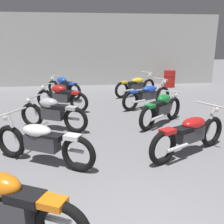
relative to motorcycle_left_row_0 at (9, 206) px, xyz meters
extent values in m
cube|color=#B2B2AD|center=(1.53, 10.74, 1.34)|extent=(12.95, 0.24, 3.60)
cube|color=#38383D|center=(0.01, -0.01, -0.02)|extent=(0.62, 0.46, 0.28)
ellipsoid|color=orange|center=(-0.08, 0.04, 0.26)|extent=(0.59, 0.47, 0.26)
cube|color=black|center=(0.21, -0.10, 0.18)|extent=(0.46, 0.39, 0.10)
cube|color=orange|center=(0.51, -0.24, 0.18)|extent=(0.34, 0.30, 0.08)
cylinder|color=silver|center=(0.43, -0.06, -0.14)|extent=(0.53, 0.30, 0.07)
torus|color=black|center=(-0.59, 2.23, -0.12)|extent=(0.64, 0.41, 0.67)
torus|color=black|center=(0.73, 1.52, -0.12)|extent=(0.64, 0.41, 0.67)
cylinder|color=silver|center=(-0.52, 2.19, 0.19)|extent=(0.27, 0.19, 0.66)
cube|color=#38383D|center=(0.07, 1.87, -0.02)|extent=(0.70, 0.52, 0.28)
ellipsoid|color=white|center=(-0.02, 1.92, 0.20)|extent=(0.68, 0.56, 0.22)
cube|color=black|center=(0.26, 1.77, 0.12)|extent=(0.47, 0.40, 0.10)
cube|color=white|center=(0.64, 1.57, 0.18)|extent=(0.34, 0.31, 0.08)
cylinder|color=silver|center=(-0.47, 2.16, 0.50)|extent=(0.35, 0.62, 0.04)
sphere|color=white|center=(-0.64, 2.25, 0.38)|extent=(0.14, 0.14, 0.14)
cylinder|color=silver|center=(0.57, 1.75, -0.14)|extent=(0.52, 0.32, 0.07)
torus|color=black|center=(-0.54, 4.05, -0.12)|extent=(0.65, 0.39, 0.67)
torus|color=black|center=(0.63, 3.49, -0.12)|extent=(0.65, 0.39, 0.67)
cylinder|color=silver|center=(-0.47, 4.02, 0.14)|extent=(0.25, 0.17, 0.56)
cube|color=#38383D|center=(0.05, 3.77, -0.02)|extent=(0.62, 0.47, 0.28)
ellipsoid|color=#B7B7BC|center=(-0.04, 3.81, 0.26)|extent=(0.59, 0.48, 0.26)
cube|color=black|center=(0.25, 3.67, 0.18)|extent=(0.46, 0.39, 0.10)
cube|color=#B7B7BC|center=(0.54, 3.53, 0.18)|extent=(0.34, 0.30, 0.08)
cylinder|color=silver|center=(-0.41, 3.99, 0.40)|extent=(0.24, 0.45, 0.04)
sphere|color=white|center=(-0.59, 4.08, 0.28)|extent=(0.14, 0.14, 0.14)
cylinder|color=silver|center=(0.46, 3.71, -0.14)|extent=(0.53, 0.30, 0.07)
torus|color=black|center=(-0.46, 6.00, -0.12)|extent=(0.64, 0.41, 0.67)
torus|color=black|center=(0.69, 5.39, -0.12)|extent=(0.64, 0.41, 0.67)
cylinder|color=silver|center=(-0.39, 5.96, 0.14)|extent=(0.25, 0.17, 0.56)
cube|color=#38383D|center=(0.11, 5.69, -0.02)|extent=(0.62, 0.48, 0.28)
ellipsoid|color=red|center=(0.02, 5.74, 0.26)|extent=(0.59, 0.49, 0.26)
cube|color=black|center=(0.31, 5.59, 0.18)|extent=(0.47, 0.40, 0.10)
cube|color=red|center=(0.60, 5.44, 0.18)|extent=(0.34, 0.31, 0.08)
cylinder|color=silver|center=(-0.34, 5.93, 0.40)|extent=(0.26, 0.44, 0.04)
sphere|color=white|center=(-0.52, 6.03, 0.28)|extent=(0.14, 0.14, 0.14)
cylinder|color=silver|center=(0.53, 5.62, -0.14)|extent=(0.52, 0.32, 0.07)
torus|color=black|center=(-0.42, 8.13, -0.12)|extent=(0.55, 0.55, 0.67)
torus|color=black|center=(0.50, 7.20, -0.12)|extent=(0.55, 0.55, 0.67)
cylinder|color=silver|center=(-0.36, 8.07, 0.14)|extent=(0.22, 0.22, 0.56)
cube|color=#38383D|center=(0.04, 7.66, -0.02)|extent=(0.57, 0.58, 0.28)
ellipsoid|color=blue|center=(-0.03, 7.73, 0.26)|extent=(0.57, 0.57, 0.26)
cube|color=black|center=(0.20, 7.51, 0.18)|extent=(0.45, 0.45, 0.10)
cube|color=blue|center=(0.43, 7.27, 0.18)|extent=(0.34, 0.34, 0.08)
cylinder|color=silver|center=(-0.32, 8.03, 0.40)|extent=(0.37, 0.36, 0.04)
sphere|color=white|center=(-0.46, 8.17, 0.28)|extent=(0.14, 0.14, 0.14)
cylinder|color=silver|center=(0.42, 7.47, -0.14)|extent=(0.44, 0.44, 0.07)
torus|color=black|center=(3.60, 2.32, -0.12)|extent=(0.64, 0.41, 0.67)
torus|color=black|center=(2.28, 1.61, -0.12)|extent=(0.64, 0.41, 0.67)
cylinder|color=silver|center=(3.53, 2.28, 0.19)|extent=(0.27, 0.19, 0.66)
cube|color=#38383D|center=(2.94, 1.96, -0.02)|extent=(0.70, 0.52, 0.28)
ellipsoid|color=red|center=(3.03, 2.01, 0.20)|extent=(0.68, 0.57, 0.22)
cube|color=black|center=(2.74, 1.86, 0.12)|extent=(0.47, 0.40, 0.10)
cube|color=red|center=(2.37, 1.65, 0.18)|extent=(0.34, 0.31, 0.08)
cylinder|color=silver|center=(3.48, 2.25, 0.50)|extent=(0.35, 0.62, 0.04)
sphere|color=white|center=(3.65, 2.35, 0.38)|extent=(0.14, 0.14, 0.14)
cylinder|color=silver|center=(2.56, 1.61, -0.14)|extent=(0.52, 0.32, 0.07)
torus|color=black|center=(3.45, 4.29, -0.12)|extent=(0.58, 0.52, 0.67)
torus|color=black|center=(2.46, 3.45, -0.12)|extent=(0.58, 0.52, 0.67)
cylinder|color=silver|center=(3.39, 4.24, 0.14)|extent=(0.23, 0.21, 0.56)
cube|color=#38383D|center=(2.95, 3.87, -0.02)|extent=(0.59, 0.55, 0.28)
ellipsoid|color=#197F33|center=(3.03, 3.93, 0.26)|extent=(0.58, 0.55, 0.26)
cube|color=black|center=(2.79, 3.72, 0.18)|extent=(0.46, 0.44, 0.10)
cube|color=#197F33|center=(2.54, 3.51, 0.18)|extent=(0.34, 0.33, 0.08)
cylinder|color=silver|center=(3.34, 4.20, 0.40)|extent=(0.34, 0.39, 0.04)
sphere|color=white|center=(3.50, 4.33, 0.28)|extent=(0.14, 0.14, 0.14)
cylinder|color=silver|center=(2.73, 3.51, -0.14)|extent=(0.46, 0.41, 0.07)
torus|color=black|center=(3.69, 6.09, -0.12)|extent=(0.64, 0.42, 0.67)
torus|color=black|center=(2.37, 5.37, -0.12)|extent=(0.64, 0.42, 0.67)
cylinder|color=silver|center=(3.62, 6.05, 0.19)|extent=(0.27, 0.19, 0.66)
cube|color=#38383D|center=(3.03, 5.73, -0.02)|extent=(0.69, 0.53, 0.28)
ellipsoid|color=blue|center=(3.12, 5.78, 0.20)|extent=(0.68, 0.57, 0.22)
cube|color=black|center=(2.84, 5.62, 0.12)|extent=(0.47, 0.40, 0.10)
cube|color=blue|center=(2.46, 5.42, 0.18)|extent=(0.34, 0.31, 0.08)
cylinder|color=silver|center=(3.57, 6.02, 0.50)|extent=(0.36, 0.61, 0.04)
sphere|color=white|center=(3.75, 6.11, 0.38)|extent=(0.14, 0.14, 0.14)
cylinder|color=silver|center=(2.66, 5.38, -0.14)|extent=(0.52, 0.32, 0.07)
torus|color=black|center=(3.69, 8.06, -0.12)|extent=(0.64, 0.42, 0.67)
torus|color=black|center=(2.38, 7.33, -0.12)|extent=(0.64, 0.42, 0.67)
cylinder|color=silver|center=(3.62, 8.02, 0.19)|extent=(0.27, 0.19, 0.66)
cube|color=#38383D|center=(3.04, 7.69, -0.02)|extent=(0.69, 0.53, 0.28)
ellipsoid|color=yellow|center=(3.12, 7.74, 0.20)|extent=(0.68, 0.57, 0.22)
cube|color=black|center=(2.84, 7.59, 0.12)|extent=(0.47, 0.40, 0.10)
cube|color=yellow|center=(2.47, 7.38, 0.18)|extent=(0.34, 0.31, 0.08)
cylinder|color=silver|center=(3.57, 7.99, 0.50)|extent=(0.36, 0.61, 0.04)
sphere|color=white|center=(3.74, 8.09, 0.38)|extent=(0.14, 0.14, 0.14)
cylinder|color=silver|center=(2.66, 7.34, -0.14)|extent=(0.51, 0.33, 0.07)
cylinder|color=red|center=(5.18, 9.62, -0.03)|extent=(0.56, 0.56, 0.85)
torus|color=red|center=(5.18, 9.62, 0.14)|extent=(0.59, 0.59, 0.03)
torus|color=red|center=(5.18, 9.62, -0.20)|extent=(0.59, 0.59, 0.03)
camera|label=1|loc=(0.86, -2.47, 1.75)|focal=39.67mm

